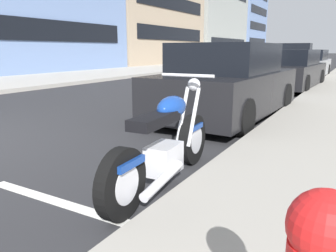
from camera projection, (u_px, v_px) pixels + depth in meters
sidewalk_far_curb at (102, 74)px, 17.89m from camera, size 120.00×5.00×0.14m
parking_stall_stripe at (76, 207)px, 2.92m from camera, size 0.12×2.20×0.01m
parked_motorcycle at (165, 146)px, 3.33m from camera, size 2.12×0.62×1.10m
parked_car_behind_motorcycle at (228, 84)px, 6.64m from camera, size 4.15×1.94×1.48m
parked_car_far_down_curb at (289, 70)px, 11.61m from camera, size 4.57×2.03×1.36m
parked_car_at_intersection at (307, 64)px, 16.11m from camera, size 4.48×1.86×1.35m
crossing_truck at (292, 52)px, 36.47m from camera, size 2.09×5.27×2.01m
townhouse_behind_pole at (193, 22)px, 43.04m from camera, size 14.02×10.31×9.63m
townhouse_near_left at (233, 22)px, 53.42m from camera, size 10.61×8.30×11.32m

